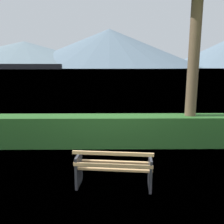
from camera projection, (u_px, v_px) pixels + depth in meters
The scene contains 6 objects.
ground_plane at pixel (114, 186), 4.89m from camera, with size 1400.00×1400.00×0.00m, color olive.
water_surface at pixel (109, 69), 306.29m from camera, with size 620.00×620.00×0.00m, color #6B8EA3.
park_bench at pixel (114, 168), 4.76m from camera, with size 1.62×0.73×0.87m.
hedge_row at pixel (112, 131), 7.33m from camera, with size 7.34×0.78×0.96m, color #285B23.
cargo_ship_large at pixel (6, 65), 264.63m from camera, with size 109.14×28.93×18.50m.
distant_hills at pixel (110, 51), 529.19m from camera, with size 854.95×444.03×88.04m.
Camera 1 is at (-0.09, -4.51, 2.46)m, focal length 37.19 mm.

